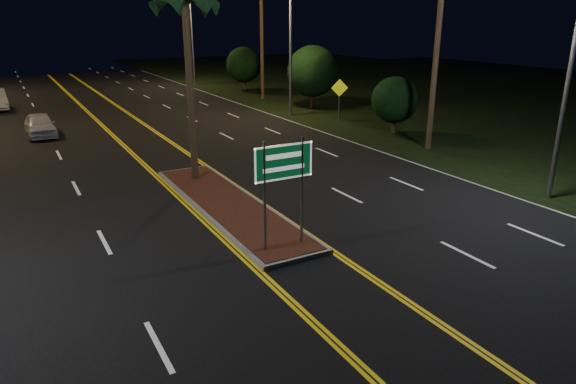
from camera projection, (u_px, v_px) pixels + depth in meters
ground at (338, 293)px, 12.74m from camera, size 120.00×120.00×0.00m
grass_right at (454, 92)px, 47.23m from camera, size 40.00×110.00×0.01m
median_island at (228, 205)px, 18.51m from camera, size 2.25×10.25×0.17m
highway_sign at (284, 172)px, 14.28m from camera, size 1.80×0.08×3.20m
streetlight_right_near at (568, 43)px, 17.46m from camera, size 1.91×0.44×9.00m
streetlight_right_mid at (285, 31)px, 34.01m from camera, size 1.91×0.44×9.00m
streetlight_right_far at (188, 27)px, 50.57m from camera, size 1.91×0.44×9.00m
shrub_near at (395, 100)px, 29.91m from camera, size 2.70×2.70×3.30m
shrub_mid at (312, 71)px, 38.17m from camera, size 3.78×3.78×4.62m
shrub_far at (243, 65)px, 48.14m from camera, size 3.24×3.24×3.96m
car_near at (40, 123)px, 29.47m from camera, size 2.03×4.60×1.52m
warning_sign at (339, 93)px, 33.84m from camera, size 1.08×0.41×2.70m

